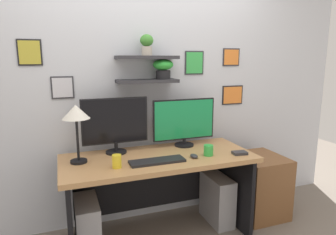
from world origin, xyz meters
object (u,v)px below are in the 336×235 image
object	(u,v)px
computer_tower_left	(87,227)
coffee_mug	(208,150)
monitor_right	(184,121)
scissors_tray	(240,153)
computer_mouse	(194,156)
desk_lamp	(76,116)
monitor_left	(115,123)
desk	(157,177)
drawer_cabinet	(259,185)
pen_cup	(117,161)
computer_tower_right	(217,199)
keyboard	(157,161)

from	to	relation	value
computer_tower_left	coffee_mug	bearing A→B (deg)	-6.43
monitor_right	scissors_tray	xyz separation A→B (m)	(0.34, -0.41, -0.22)
computer_mouse	desk_lamp	bearing A→B (deg)	167.11
monitor_left	coffee_mug	xyz separation A→B (m)	(0.72, -0.34, -0.21)
desk	desk_lamp	bearing A→B (deg)	178.89
drawer_cabinet	computer_tower_left	world-z (taller)	drawer_cabinet
scissors_tray	drawer_cabinet	bearing A→B (deg)	30.22
desk	computer_tower_left	xyz separation A→B (m)	(-0.61, -0.07, -0.31)
pen_cup	computer_tower_right	xyz separation A→B (m)	(0.99, 0.21, -0.57)
drawer_cabinet	monitor_left	bearing A→B (deg)	172.97
desk	keyboard	world-z (taller)	keyboard
desk	keyboard	distance (m)	0.30
monitor_left	desk_lamp	distance (m)	0.37
desk	keyboard	bearing A→B (deg)	-107.10
computer_mouse	coffee_mug	bearing A→B (deg)	4.95
keyboard	computer_tower_left	bearing A→B (deg)	166.94
drawer_cabinet	computer_tower_right	distance (m)	0.47
desk_lamp	computer_tower_right	bearing A→B (deg)	-0.27
computer_tower_left	scissors_tray	bearing A→B (deg)	-7.94
coffee_mug	computer_tower_right	bearing A→B (deg)	42.24
pen_cup	computer_tower_left	xyz separation A→B (m)	(-0.23, 0.13, -0.57)
pen_cup	drawer_cabinet	xyz separation A→B (m)	(1.45, 0.19, -0.50)
desk	desk_lamp	xyz separation A→B (m)	(-0.64, 0.01, 0.59)
keyboard	pen_cup	xyz separation A→B (m)	(-0.32, -0.01, 0.04)
monitor_left	keyboard	size ratio (longest dim) A/B	1.28
desk	computer_tower_left	size ratio (longest dim) A/B	3.53
desk	pen_cup	world-z (taller)	pen_cup
scissors_tray	computer_tower_left	size ratio (longest dim) A/B	0.27
desk	drawer_cabinet	xyz separation A→B (m)	(1.07, -0.01, -0.24)
monitor_left	desk_lamp	xyz separation A→B (m)	(-0.32, -0.15, 0.11)
desk_lamp	pen_cup	bearing A→B (deg)	-39.52
monitor_right	desk_lamp	world-z (taller)	desk_lamp
monitor_right	computer_mouse	size ratio (longest dim) A/B	6.66
monitor_left	computer_tower_left	bearing A→B (deg)	-141.49
computer_mouse	pen_cup	world-z (taller)	pen_cup
computer_tower_left	keyboard	bearing A→B (deg)	-13.06
desk	pen_cup	size ratio (longest dim) A/B	16.00
desk	monitor_left	size ratio (longest dim) A/B	2.84
drawer_cabinet	monitor_right	bearing A→B (deg)	167.15
keyboard	scissors_tray	bearing A→B (deg)	-3.97
computer_mouse	drawer_cabinet	xyz separation A→B (m)	(0.81, 0.19, -0.46)
scissors_tray	computer_tower_left	bearing A→B (deg)	172.06
scissors_tray	computer_tower_right	size ratio (longest dim) A/B	0.26
computer_mouse	desk	bearing A→B (deg)	143.25
coffee_mug	pen_cup	bearing A→B (deg)	-178.45
coffee_mug	monitor_right	bearing A→B (deg)	102.85
drawer_cabinet	pen_cup	bearing A→B (deg)	-172.38
scissors_tray	computer_tower_left	distance (m)	1.39
keyboard	drawer_cabinet	bearing A→B (deg)	9.38
pen_cup	computer_tower_left	distance (m)	0.63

